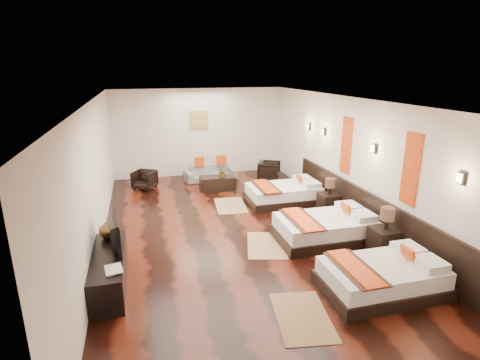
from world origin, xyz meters
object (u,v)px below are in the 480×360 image
object	(u,v)px
sofa	(211,173)
armchair_left	(145,180)
nightstand_a	(385,239)
table_plant	(222,172)
tv_console	(109,270)
bed_mid	(326,228)
armchair_right	(269,171)
nightstand_b	(329,201)
coffee_table	(217,183)
bed_far	(284,193)
bed_near	(383,277)
book	(105,271)
figurine	(109,227)
tv	(110,233)

from	to	relation	value
sofa	armchair_left	xyz separation A→B (m)	(-2.04, -0.42, 0.04)
armchair_left	nightstand_a	bearing A→B (deg)	-21.51
armchair_left	table_plant	xyz separation A→B (m)	(2.19, -0.67, 0.27)
tv_console	sofa	size ratio (longest dim) A/B	1.11
bed_mid	armchair_right	xyz separation A→B (m)	(0.30, 4.41, 0.04)
nightstand_b	coffee_table	size ratio (longest dim) A/B	0.89
bed_mid	nightstand_a	xyz separation A→B (m)	(0.75, -0.90, 0.08)
bed_far	tv_console	world-z (taller)	bed_far
nightstand_b	tv_console	size ratio (longest dim) A/B	0.50
bed_near	bed_far	bearing A→B (deg)	90.00
bed_far	nightstand_a	bearing A→B (deg)	-76.87
tv_console	coffee_table	world-z (taller)	tv_console
coffee_table	armchair_right	bearing A→B (deg)	17.82
armchair_right	bed_far	bearing A→B (deg)	-159.97
bed_near	armchair_right	bearing A→B (deg)	87.24
bed_mid	table_plant	xyz separation A→B (m)	(-1.34, 3.80, 0.29)
book	figurine	xyz separation A→B (m)	(0.00, 1.24, 0.17)
bed_mid	nightstand_a	size ratio (longest dim) A/B	2.07
table_plant	nightstand_a	bearing A→B (deg)	-66.03
bed_near	book	bearing A→B (deg)	170.21
armchair_left	tv	bearing A→B (deg)	-67.26
bed_near	table_plant	bearing A→B (deg)	103.11
bed_far	coffee_table	world-z (taller)	bed_far
bed_far	nightstand_a	size ratio (longest dim) A/B	1.98
figurine	armchair_left	world-z (taller)	figurine
nightstand_a	tv	world-z (taller)	tv
bed_near	armchair_left	distance (m)	7.31
figurine	bed_mid	bearing A→B (deg)	-0.37
sofa	coffee_table	distance (m)	1.05
table_plant	sofa	bearing A→B (deg)	97.63
nightstand_a	nightstand_b	world-z (taller)	nightstand_a
figurine	nightstand_b	bearing A→B (deg)	14.52
book	coffee_table	world-z (taller)	book
armchair_left	nightstand_b	bearing A→B (deg)	-6.55
sofa	figurine	bearing A→B (deg)	-127.11
armchair_left	coffee_table	distance (m)	2.14
bed_mid	sofa	bearing A→B (deg)	106.87
coffee_table	bed_mid	bearing A→B (deg)	-68.88
bed_far	armchair_left	bearing A→B (deg)	148.62
nightstand_b	armchair_left	xyz separation A→B (m)	(-4.27, 3.16, -0.04)
bed_mid	coffee_table	bearing A→B (deg)	111.12
bed_near	nightstand_a	size ratio (longest dim) A/B	1.95
figurine	tv	bearing A→B (deg)	-83.86
bed_far	sofa	xyz separation A→B (m)	(-1.48, 2.56, -0.01)
bed_near	tv	world-z (taller)	tv
nightstand_a	armchair_right	world-z (taller)	nightstand_a
nightstand_b	table_plant	size ratio (longest dim) A/B	2.98
tv_console	coffee_table	bearing A→B (deg)	58.90
nightstand_b	coffee_table	distance (m)	3.38
armchair_left	coffee_table	world-z (taller)	armchair_left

